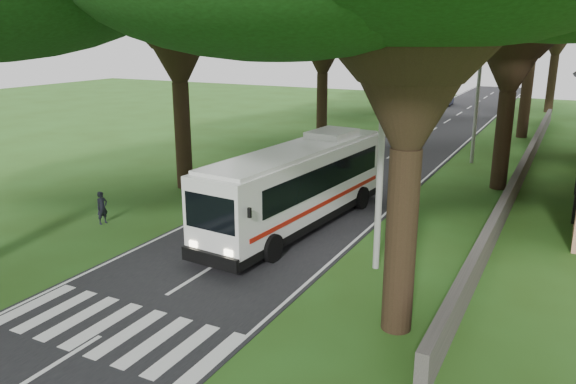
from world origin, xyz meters
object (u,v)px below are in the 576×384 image
coach_bus (300,184)px  distant_car_a (408,117)px  pole_far (513,79)px  pedestrian (102,208)px  pole_mid (477,101)px  distant_car_b (446,99)px  pole_near (381,160)px

coach_bus → distant_car_a: bearing=101.8°
pole_far → pedestrian: (-12.92, -40.95, -3.41)m
pole_mid → distant_car_a: size_ratio=1.84×
pedestrian → distant_car_b: bearing=4.4°
pole_far → distant_car_a: size_ratio=1.84×
coach_bus → distant_car_b: (-3.81, 48.03, -1.28)m
coach_bus → pole_near: bearing=-27.7°
pole_near → distant_car_b: (-8.50, 51.03, -3.48)m
pole_near → distant_car_a: 35.35m
pole_mid → coach_bus: bearing=-105.4°
coach_bus → pedestrian: coach_bus is taller
pole_near → pedestrian: bearing=-175.8°
distant_car_a → pole_far: bearing=-151.4°
pole_far → pole_near: bearing=-90.0°
pole_mid → pole_far: same height
coach_bus → pedestrian: size_ratio=8.19×
pole_near → distant_car_b: 51.85m
distant_car_b → distant_car_a: bearing=-94.3°
pole_far → coach_bus: size_ratio=0.63×
pole_near → pedestrian: 13.39m
coach_bus → distant_car_b: 48.20m
pedestrian → coach_bus: bearing=-55.1°
pole_mid → pole_far: (0.00, 20.00, 0.00)m
pole_far → pedestrian: size_ratio=5.19×
pole_mid → pole_far: 20.00m
pole_mid → distant_car_b: size_ratio=1.98×
pole_near → coach_bus: size_ratio=0.63×
pole_mid → distant_car_a: (-8.50, 14.15, -3.41)m
pole_far → pole_mid: bearing=-90.0°
coach_bus → pedestrian: bearing=-149.6°
pole_mid → distant_car_a: pole_mid is taller
pedestrian → pole_mid: bearing=-22.4°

